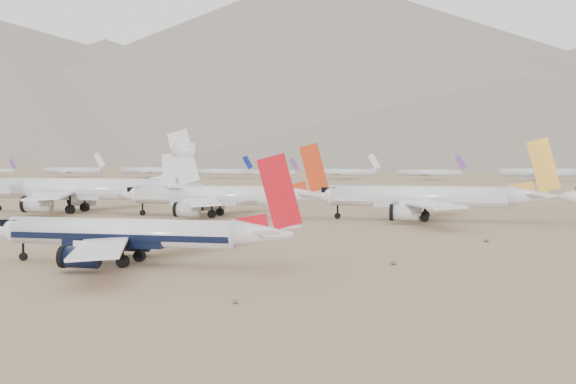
# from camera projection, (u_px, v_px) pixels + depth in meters

# --- Properties ---
(ground) EXTENTS (7000.00, 7000.00, 0.00)m
(ground) POSITION_uv_depth(u_px,v_px,m) (219.00, 261.00, 102.11)
(ground) COLOR #8D6E52
(ground) RESTS_ON ground
(main_airliner) EXTENTS (43.24, 42.23, 15.26)m
(main_airliner) POSITION_uv_depth(u_px,v_px,m) (135.00, 234.00, 98.27)
(main_airliner) COLOR white
(main_airliner) RESTS_ON ground
(row2_gold_tail) EXTENTS (52.79, 51.63, 18.80)m
(row2_gold_tail) POSITION_uv_depth(u_px,v_px,m) (428.00, 198.00, 163.60)
(row2_gold_tail) COLOR white
(row2_gold_tail) RESTS_ON ground
(row2_orange_tail) EXTENTS (49.81, 48.73, 17.77)m
(row2_orange_tail) POSITION_uv_depth(u_px,v_px,m) (218.00, 196.00, 173.10)
(row2_orange_tail) COLOR white
(row2_orange_tail) RESTS_ON ground
(row2_white_trijet) EXTENTS (60.39, 59.02, 21.40)m
(row2_white_trijet) POSITION_uv_depth(u_px,v_px,m) (83.00, 189.00, 185.44)
(row2_white_trijet) COLOR white
(row2_white_trijet) RESTS_ON ground
(distant_storage_row) EXTENTS (528.59, 55.79, 15.98)m
(distant_storage_row) POSITION_uv_depth(u_px,v_px,m) (372.00, 172.00, 432.13)
(distant_storage_row) COLOR silver
(distant_storage_row) RESTS_ON ground
(mountain_range) EXTENTS (7354.00, 3024.00, 470.00)m
(mountain_range) POSITION_uv_depth(u_px,v_px,m) (466.00, 79.00, 1683.61)
(mountain_range) COLOR slate
(mountain_range) RESTS_ON ground
(desert_scrub) EXTENTS (261.14, 121.67, 0.63)m
(desert_scrub) POSITION_uv_depth(u_px,v_px,m) (151.00, 300.00, 73.12)
(desert_scrub) COLOR brown
(desert_scrub) RESTS_ON ground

